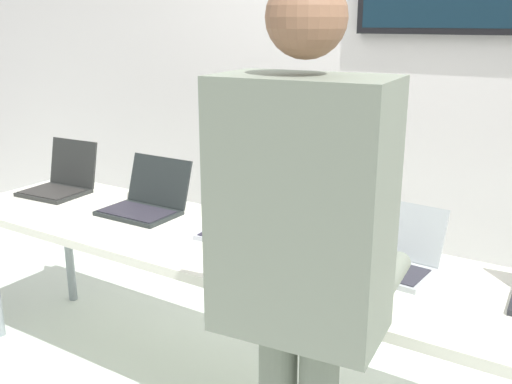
{
  "coord_description": "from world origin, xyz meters",
  "views": [
    {
      "loc": [
        1.06,
        -1.88,
        1.65
      ],
      "look_at": [
        -0.24,
        0.16,
        0.93
      ],
      "focal_mm": 40.83,
      "sensor_mm": 36.0,
      "label": 1
    }
  ],
  "objects_px": {
    "laptop_station_3": "(391,255)",
    "laptop_station_2": "(251,221)",
    "person": "(302,252)",
    "laptop_station_0": "(61,181)",
    "laptop_station_1": "(146,200)",
    "workbench": "(286,266)"
  },
  "relations": [
    {
      "from": "laptop_station_1",
      "to": "laptop_station_3",
      "type": "xyz_separation_m",
      "value": [
        1.24,
        -0.0,
        -0.0
      ]
    },
    {
      "from": "laptop_station_1",
      "to": "laptop_station_2",
      "type": "height_order",
      "value": "laptop_station_1"
    },
    {
      "from": "workbench",
      "to": "person",
      "type": "bearing_deg",
      "value": -57.46
    },
    {
      "from": "laptop_station_0",
      "to": "laptop_station_2",
      "type": "distance_m",
      "value": 1.22
    },
    {
      "from": "laptop_station_3",
      "to": "person",
      "type": "relative_size",
      "value": 0.2
    },
    {
      "from": "person",
      "to": "laptop_station_2",
      "type": "bearing_deg",
      "value": 130.86
    },
    {
      "from": "person",
      "to": "workbench",
      "type": "bearing_deg",
      "value": 122.54
    },
    {
      "from": "workbench",
      "to": "laptop_station_2",
      "type": "relative_size",
      "value": 8.85
    },
    {
      "from": "laptop_station_3",
      "to": "workbench",
      "type": "bearing_deg",
      "value": -164.83
    },
    {
      "from": "laptop_station_0",
      "to": "person",
      "type": "relative_size",
      "value": 0.2
    },
    {
      "from": "laptop_station_0",
      "to": "laptop_station_3",
      "type": "bearing_deg",
      "value": -0.35
    },
    {
      "from": "workbench",
      "to": "laptop_station_2",
      "type": "distance_m",
      "value": 0.31
    },
    {
      "from": "laptop_station_3",
      "to": "laptop_station_2",
      "type": "bearing_deg",
      "value": 177.48
    },
    {
      "from": "laptop_station_0",
      "to": "laptop_station_3",
      "type": "xyz_separation_m",
      "value": [
        1.87,
        -0.01,
        -0.01
      ]
    },
    {
      "from": "laptop_station_3",
      "to": "person",
      "type": "distance_m",
      "value": 0.77
    },
    {
      "from": "laptop_station_1",
      "to": "laptop_station_0",
      "type": "bearing_deg",
      "value": 179.4
    },
    {
      "from": "laptop_station_1",
      "to": "person",
      "type": "relative_size",
      "value": 0.21
    },
    {
      "from": "laptop_station_2",
      "to": "person",
      "type": "bearing_deg",
      "value": -49.14
    },
    {
      "from": "laptop_station_0",
      "to": "laptop_station_2",
      "type": "height_order",
      "value": "laptop_station_0"
    },
    {
      "from": "laptop_station_0",
      "to": "laptop_station_1",
      "type": "xyz_separation_m",
      "value": [
        0.63,
        -0.01,
        -0.0
      ]
    },
    {
      "from": "workbench",
      "to": "laptop_station_1",
      "type": "height_order",
      "value": "laptop_station_1"
    },
    {
      "from": "workbench",
      "to": "laptop_station_3",
      "type": "height_order",
      "value": "laptop_station_3"
    }
  ]
}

